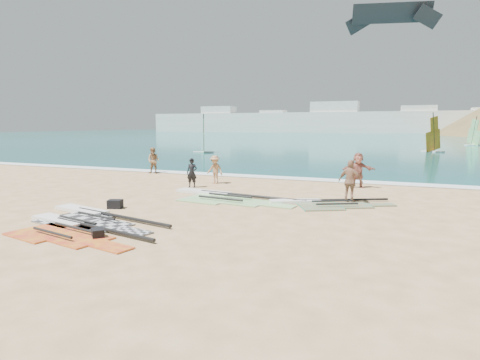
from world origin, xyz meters
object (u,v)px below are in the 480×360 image
at_px(rig_green, 221,197).
at_px(person_wetsuit, 192,173).
at_px(gear_bag_far, 98,233).
at_px(beachgoer_left, 154,161).
at_px(gear_bag_near, 115,204).
at_px(beachgoer_back, 350,182).
at_px(beachgoer_right, 358,170).
at_px(rig_orange, 321,203).
at_px(beachgoer_mid, 215,170).
at_px(rig_grey, 90,217).
at_px(rig_red, 67,228).

bearing_deg(rig_green, person_wetsuit, 148.27).
relative_size(rig_green, gear_bag_far, 14.10).
relative_size(rig_green, beachgoer_left, 3.74).
relative_size(gear_bag_near, beachgoer_back, 0.30).
xyz_separation_m(person_wetsuit, beachgoer_right, (7.87, 3.11, 0.15)).
relative_size(rig_green, rig_orange, 1.29).
distance_m(person_wetsuit, beachgoer_back, 8.11).
relative_size(beachgoer_mid, beachgoer_right, 0.86).
relative_size(rig_grey, rig_green, 0.89).
bearing_deg(beachgoer_mid, gear_bag_far, -69.62).
distance_m(beachgoer_mid, beachgoer_right, 7.51).
bearing_deg(beachgoer_right, rig_orange, -120.00).
bearing_deg(beachgoer_right, person_wetsuit, -178.87).
height_order(rig_grey, beachgoer_left, beachgoer_left).
bearing_deg(person_wetsuit, gear_bag_far, -86.52).
relative_size(rig_grey, beachgoer_mid, 3.68).
relative_size(beachgoer_mid, beachgoer_back, 0.87).
height_order(rig_green, rig_orange, rig_green).
distance_m(rig_green, beachgoer_left, 10.11).
distance_m(rig_green, beachgoer_right, 7.44).
bearing_deg(beachgoer_back, beachgoer_mid, -3.34).
bearing_deg(person_wetsuit, rig_red, -95.49).
distance_m(rig_orange, beachgoer_left, 13.74).
bearing_deg(beachgoer_mid, gear_bag_near, -83.23).
relative_size(rig_orange, beachgoer_right, 2.76).
relative_size(rig_orange, rig_red, 0.90).
xyz_separation_m(rig_orange, person_wetsuit, (-7.01, 1.96, 0.70)).
bearing_deg(beachgoer_mid, rig_green, -48.47).
bearing_deg(beachgoer_left, gear_bag_near, -73.08).
bearing_deg(beachgoer_mid, person_wetsuit, -94.47).
distance_m(rig_red, person_wetsuit, 8.90).
height_order(rig_red, person_wetsuit, person_wetsuit).
bearing_deg(person_wetsuit, beachgoer_mid, 64.18).
distance_m(rig_red, beachgoer_left, 14.34).
height_order(rig_orange, beachgoer_mid, beachgoer_mid).
height_order(gear_bag_far, beachgoer_right, beachgoer_right).
distance_m(gear_bag_far, beachgoer_mid, 10.99).
distance_m(rig_red, beachgoer_mid, 10.54).
relative_size(rig_red, beachgoer_right, 3.06).
bearing_deg(rig_green, beachgoer_mid, 126.34).
height_order(rig_grey, person_wetsuit, person_wetsuit).
bearing_deg(rig_orange, beachgoer_mid, 123.75).
xyz_separation_m(rig_orange, gear_bag_near, (-7.21, -3.73, 0.12)).
relative_size(rig_orange, gear_bag_near, 9.45).
height_order(rig_green, beachgoer_mid, beachgoer_mid).
relative_size(person_wetsuit, beachgoer_mid, 0.97).
xyz_separation_m(rig_red, beachgoer_left, (-5.80, 13.09, 0.80)).
height_order(gear_bag_near, gear_bag_far, gear_bag_near).
xyz_separation_m(rig_grey, rig_red, (0.50, -1.50, -0.00)).
height_order(gear_bag_far, beachgoer_left, beachgoer_left).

